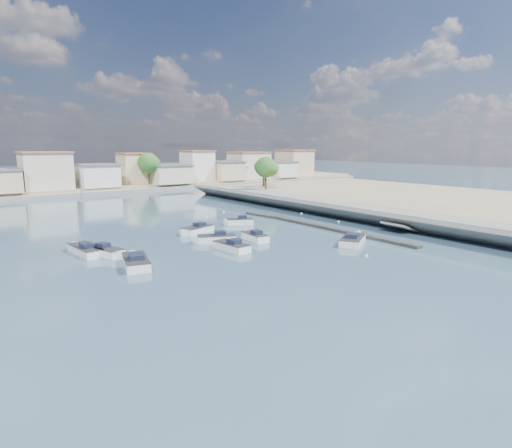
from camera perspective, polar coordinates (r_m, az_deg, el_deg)
The scene contains 18 objects.
ground at distance 77.57m, azimuth -9.86°, elevation 2.07°, with size 400.00×400.00×0.00m, color #2F465F.
seawall_walkway at distance 67.92m, azimuth 15.03°, elevation 1.46°, with size 5.00×90.00×1.80m, color slate.
seawall_embankment at distance 85.74m, azimuth 24.14°, elevation 2.67°, with size 49.65×90.00×2.90m.
breakwater at distance 59.31m, azimuth 8.19°, elevation -0.26°, with size 2.00×31.02×0.35m.
far_shore_land at distance 125.95m, azimuth -20.56°, elevation 5.04°, with size 160.00×40.00×1.40m, color gray.
far_shore_quay at distance 106.00m, azimuth -17.41°, elevation 4.17°, with size 160.00×2.50×0.80m, color slate.
far_town at distance 114.98m, azimuth -13.43°, elevation 7.09°, with size 113.01×12.80×8.35m.
shore_trees at distance 105.90m, azimuth -12.76°, elevation 7.55°, with size 74.56×38.32×7.92m.
motorboat_a at distance 46.02m, azimuth -3.46°, elevation -3.01°, with size 2.23×5.06×1.48m.
motorboat_b at distance 50.77m, azimuth -0.28°, elevation -1.72°, with size 1.96×4.49×1.48m.
motorboat_c at distance 49.90m, azimuth -5.59°, elevation -1.98°, with size 4.76×3.44×1.48m.
motorboat_d at distance 55.22m, azimuth -8.01°, elevation -0.83°, with size 5.15×3.30×1.48m.
motorboat_e at distance 41.66m, azimuth -15.77°, elevation -4.83°, with size 3.35×5.99×1.48m.
motorboat_f at distance 60.81m, azimuth -2.35°, elevation 0.30°, with size 4.11×2.98×1.48m.
motorboat_g at distance 46.01m, azimuth -19.23°, elevation -3.59°, with size 2.97×4.80×1.48m.
motorboat_h at distance 50.36m, azimuth 12.83°, elevation -2.08°, with size 5.75×4.63×1.48m.
sailboat at distance 47.81m, azimuth -21.88°, elevation -3.20°, with size 2.43×6.18×9.00m.
mooring_buoys at distance 61.86m, azimuth 4.79°, elevation 0.14°, with size 14.68×33.74×0.37m.
Camera 1 is at (-34.05, -28.81, 11.05)m, focal length 30.00 mm.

